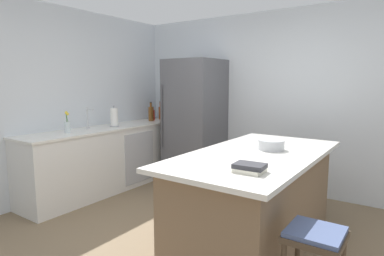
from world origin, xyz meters
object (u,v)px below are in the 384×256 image
object	(u,v)px
whiskey_bottle	(151,113)
mixing_bowl	(271,145)
bar_stool	(315,247)
flower_vase	(67,125)
cookbook_stack	(250,168)
vinegar_bottle	(160,113)
refrigerator	(195,122)
syrup_bottle	(162,113)
hot_sauce_bottle	(153,115)
sink_faucet	(88,118)
kitchen_island	(255,199)
paper_towel_roll	(114,118)

from	to	relation	value
whiskey_bottle	mixing_bowl	bearing A→B (deg)	-23.24
bar_stool	whiskey_bottle	size ratio (longest dim) A/B	2.00
flower_vase	cookbook_stack	distance (m)	2.74
vinegar_bottle	mixing_bowl	xyz separation A→B (m)	(2.60, -1.39, -0.07)
refrigerator	vinegar_bottle	distance (m)	0.90
flower_vase	whiskey_bottle	world-z (taller)	whiskey_bottle
syrup_bottle	cookbook_stack	world-z (taller)	syrup_bottle
syrup_bottle	hot_sauce_bottle	size ratio (longest dim) A/B	1.31
sink_faucet	hot_sauce_bottle	bearing A→B (deg)	88.74
kitchen_island	paper_towel_roll	bearing A→B (deg)	169.50
bar_stool	vinegar_bottle	xyz separation A→B (m)	(-3.26, 2.30, 0.53)
flower_vase	syrup_bottle	xyz separation A→B (m)	(0.08, 1.81, 0.01)
vinegar_bottle	cookbook_stack	world-z (taller)	vinegar_bottle
whiskey_bottle	cookbook_stack	world-z (taller)	whiskey_bottle
refrigerator	hot_sauce_bottle	xyz separation A→B (m)	(-0.86, -0.02, 0.06)
vinegar_bottle	cookbook_stack	distance (m)	3.56
kitchen_island	whiskey_bottle	xyz separation A→B (m)	(-2.50, 1.30, 0.59)
flower_vase	vinegar_bottle	xyz separation A→B (m)	(-0.05, 1.90, 0.02)
paper_towel_roll	hot_sauce_bottle	world-z (taller)	paper_towel_roll
sink_faucet	bar_stool	bearing A→B (deg)	-13.28
paper_towel_roll	hot_sauce_bottle	bearing A→B (deg)	93.81
flower_vase	cookbook_stack	size ratio (longest dim) A/B	1.21
sink_faucet	cookbook_stack	world-z (taller)	sink_faucet
kitchen_island	vinegar_bottle	world-z (taller)	vinegar_bottle
kitchen_island	sink_faucet	size ratio (longest dim) A/B	7.01
whiskey_bottle	mixing_bowl	world-z (taller)	whiskey_bottle
vinegar_bottle	mixing_bowl	distance (m)	2.95
syrup_bottle	mixing_bowl	xyz separation A→B (m)	(2.47, -1.29, -0.07)
sink_faucet	hot_sauce_bottle	distance (m)	1.32
cookbook_stack	refrigerator	bearing A→B (deg)	132.66
vinegar_bottle	cookbook_stack	xyz separation A→B (m)	(2.77, -2.24, -0.09)
refrigerator	syrup_bottle	world-z (taller)	refrigerator
bar_stool	flower_vase	xyz separation A→B (m)	(-3.21, 0.40, 0.51)
paper_towel_roll	vinegar_bottle	distance (m)	1.13
vinegar_bottle	syrup_bottle	xyz separation A→B (m)	(0.13, -0.09, -0.00)
paper_towel_roll	mixing_bowl	bearing A→B (deg)	-5.77
paper_towel_roll	syrup_bottle	bearing A→B (deg)	87.04
kitchen_island	paper_towel_roll	world-z (taller)	paper_towel_roll
refrigerator	bar_stool	size ratio (longest dim) A/B	3.01
bar_stool	sink_faucet	size ratio (longest dim) A/B	2.14
refrigerator	hot_sauce_bottle	distance (m)	0.86
paper_towel_roll	whiskey_bottle	world-z (taller)	whiskey_bottle
sink_faucet	whiskey_bottle	size ratio (longest dim) A/B	0.94
bar_stool	hot_sauce_bottle	bearing A→B (deg)	147.23
sink_faucet	syrup_bottle	xyz separation A→B (m)	(0.14, 1.43, -0.04)
kitchen_island	cookbook_stack	bearing A→B (deg)	-70.55
kitchen_island	paper_towel_roll	xyz separation A→B (m)	(-2.46, 0.46, 0.60)
refrigerator	sink_faucet	bearing A→B (deg)	-123.60
hot_sauce_bottle	whiskey_bottle	world-z (taller)	whiskey_bottle
sink_faucet	mixing_bowl	world-z (taller)	sink_faucet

